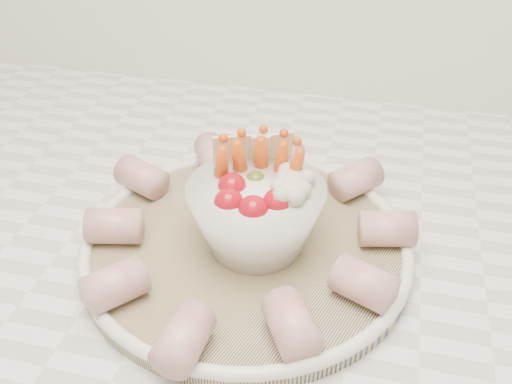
# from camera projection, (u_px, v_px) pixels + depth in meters

# --- Properties ---
(serving_platter) EXTENTS (0.39, 0.39, 0.02)m
(serving_platter) POSITION_uv_depth(u_px,v_px,m) (246.00, 244.00, 0.54)
(serving_platter) COLOR navy
(serving_platter) RESTS_ON kitchen_counter
(veggie_bowl) EXTENTS (0.12, 0.12, 0.10)m
(veggie_bowl) POSITION_uv_depth(u_px,v_px,m) (257.00, 210.00, 0.52)
(veggie_bowl) COLOR white
(veggie_bowl) RESTS_ON serving_platter
(cured_meat_rolls) EXTENTS (0.31, 0.31, 0.03)m
(cured_meat_rolls) POSITION_uv_depth(u_px,v_px,m) (246.00, 227.00, 0.53)
(cured_meat_rolls) COLOR #AC4E51
(cured_meat_rolls) RESTS_ON serving_platter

